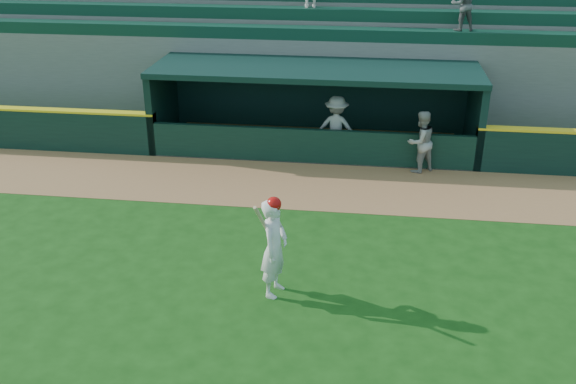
{
  "coord_description": "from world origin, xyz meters",
  "views": [
    {
      "loc": [
        1.55,
        -10.35,
        6.81
      ],
      "look_at": [
        0.0,
        1.6,
        1.3
      ],
      "focal_mm": 40.0,
      "sensor_mm": 36.0,
      "label": 1
    }
  ],
  "objects": [
    {
      "name": "ground",
      "position": [
        0.0,
        0.0,
        0.0
      ],
      "size": [
        120.0,
        120.0,
        0.0
      ],
      "primitive_type": "plane",
      "color": "#154210",
      "rests_on": "ground"
    },
    {
      "name": "warning_track",
      "position": [
        0.0,
        4.9,
        0.01
      ],
      "size": [
        40.0,
        3.0,
        0.01
      ],
      "primitive_type": "cube",
      "color": "#9A673D",
      "rests_on": "ground"
    },
    {
      "name": "dugout_player_front",
      "position": [
        3.01,
        6.27,
        0.85
      ],
      "size": [
        1.05,
        1.01,
        1.71
      ],
      "primitive_type": "imported",
      "rotation": [
        0.0,
        0.0,
        3.76
      ],
      "color": "#9D9D98",
      "rests_on": "ground"
    },
    {
      "name": "dugout_player_inside",
      "position": [
        0.68,
        6.99,
        0.91
      ],
      "size": [
        1.23,
        0.77,
        1.83
      ],
      "primitive_type": "imported",
      "rotation": [
        0.0,
        0.0,
        3.06
      ],
      "color": "#9A9A95",
      "rests_on": "ground"
    },
    {
      "name": "dugout",
      "position": [
        0.0,
        8.0,
        1.36
      ],
      "size": [
        9.4,
        2.8,
        2.46
      ],
      "color": "slate",
      "rests_on": "ground"
    },
    {
      "name": "stands",
      "position": [
        0.03,
        12.57,
        2.39
      ],
      "size": [
        34.5,
        6.28,
        7.05
      ],
      "color": "slate",
      "rests_on": "ground"
    },
    {
      "name": "batter_at_plate",
      "position": [
        -0.02,
        -0.17,
        1.0
      ],
      "size": [
        0.61,
        0.86,
        2.01
      ],
      "color": "silver",
      "rests_on": "ground"
    }
  ]
}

